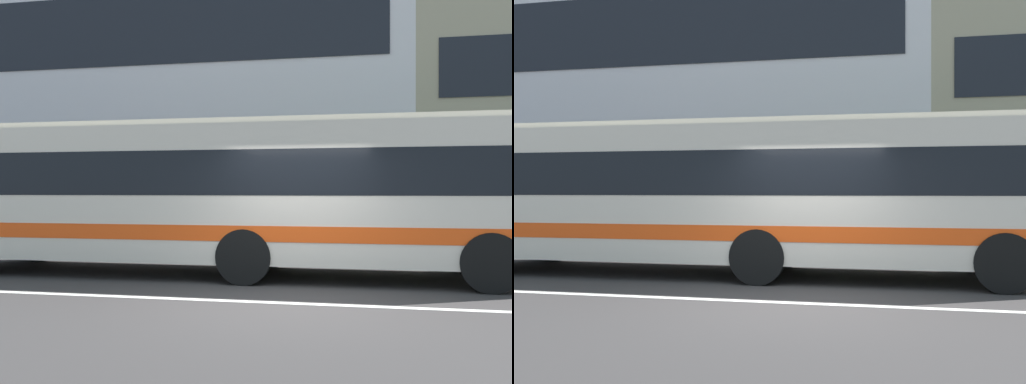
# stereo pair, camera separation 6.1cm
# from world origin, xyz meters

# --- Properties ---
(ground_plane) EXTENTS (160.00, 160.00, 0.00)m
(ground_plane) POSITION_xyz_m (0.00, 0.00, 0.00)
(ground_plane) COLOR #373333
(lane_centre_line) EXTENTS (60.00, 0.16, 0.01)m
(lane_centre_line) POSITION_xyz_m (0.00, 0.00, 0.00)
(lane_centre_line) COLOR silver
(lane_centre_line) RESTS_ON ground_plane
(hedge_row_far) EXTENTS (14.10, 1.10, 0.73)m
(hedge_row_far) POSITION_xyz_m (3.76, 6.73, 0.36)
(hedge_row_far) COLOR #3A6F30
(hedge_row_far) RESTS_ON ground_plane
(apartment_block_left) EXTENTS (20.69, 10.44, 12.93)m
(apartment_block_left) POSITION_xyz_m (-7.61, 15.97, 6.46)
(apartment_block_left) COLOR silver
(apartment_block_left) RESTS_ON ground_plane
(transit_bus) EXTENTS (11.79, 2.66, 3.02)m
(transit_bus) POSITION_xyz_m (-1.69, 2.67, 1.67)
(transit_bus) COLOR beige
(transit_bus) RESTS_ON ground_plane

